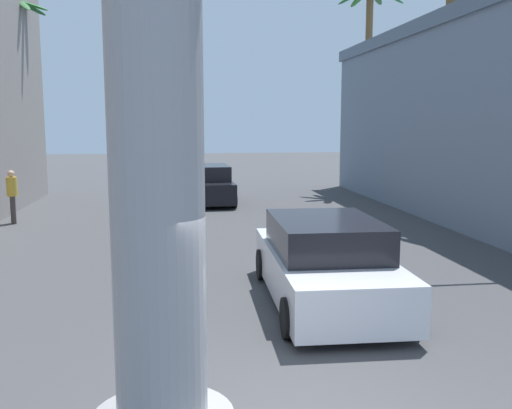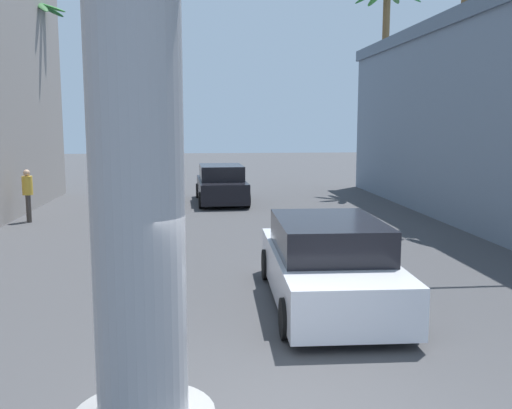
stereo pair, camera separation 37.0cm
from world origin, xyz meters
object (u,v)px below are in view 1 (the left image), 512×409
(car_far, at_px, (207,185))
(palm_tree_far_right, at_px, (368,61))
(car_lead, at_px, (325,263))
(palm_tree_far_left, at_px, (19,74))
(pedestrian_far_left, at_px, (12,192))
(palm_tree_mid_right, at_px, (448,54))

(car_far, bearing_deg, palm_tree_far_right, 20.25)
(car_lead, height_order, palm_tree_far_left, palm_tree_far_left)
(car_far, distance_m, pedestrian_far_left, 7.76)
(palm_tree_mid_right, distance_m, palm_tree_far_right, 8.37)
(palm_tree_far_left, distance_m, palm_tree_mid_right, 16.52)
(car_lead, relative_size, car_far, 1.06)
(car_lead, bearing_deg, palm_tree_far_right, 69.09)
(car_lead, bearing_deg, car_far, 96.10)
(palm_tree_mid_right, bearing_deg, car_far, 144.20)
(car_lead, bearing_deg, palm_tree_far_left, 121.27)
(car_lead, distance_m, pedestrian_far_left, 12.43)
(palm_tree_far_left, bearing_deg, car_far, -8.80)
(palm_tree_far_left, distance_m, pedestrian_far_left, 6.82)
(palm_tree_mid_right, bearing_deg, pedestrian_far_left, 174.47)
(car_far, height_order, palm_tree_far_left, palm_tree_far_left)
(car_far, relative_size, palm_tree_far_left, 0.56)
(palm_tree_far_right, bearing_deg, palm_tree_mid_right, -90.89)
(car_lead, distance_m, palm_tree_mid_right, 11.24)
(car_far, height_order, palm_tree_mid_right, palm_tree_mid_right)
(palm_tree_far_left, distance_m, palm_tree_far_right, 15.37)
(palm_tree_mid_right, height_order, pedestrian_far_left, palm_tree_mid_right)
(car_far, distance_m, palm_tree_mid_right, 10.53)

